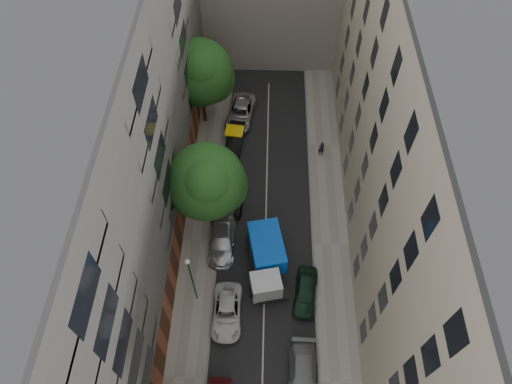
{
  "coord_description": "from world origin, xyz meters",
  "views": [
    {
      "loc": [
        -0.22,
        -18.62,
        34.0
      ],
      "look_at": [
        -0.83,
        1.04,
        6.0
      ],
      "focal_mm": 32.0,
      "sensor_mm": 36.0,
      "label": 1
    }
  ],
  "objects_px": {
    "car_left_2": "(227,312)",
    "car_left_5": "(235,139)",
    "tarp_truck": "(266,259)",
    "tree_mid": "(208,184)",
    "pedestrian": "(321,148)",
    "car_left_4": "(235,197)",
    "lamp_post": "(191,276)",
    "car_left_6": "(241,112)",
    "car_right_2": "(306,292)",
    "tree_far": "(200,75)",
    "car_left_3": "(222,240)",
    "car_right_1": "(303,376)"
  },
  "relations": [
    {
      "from": "car_left_2",
      "to": "car_left_5",
      "type": "relative_size",
      "value": 1.07
    },
    {
      "from": "tarp_truck",
      "to": "tree_mid",
      "type": "relative_size",
      "value": 0.7
    },
    {
      "from": "car_left_2",
      "to": "pedestrian",
      "type": "bearing_deg",
      "value": 63.57
    },
    {
      "from": "car_left_4",
      "to": "tree_mid",
      "type": "xyz_separation_m",
      "value": [
        -1.7,
        -2.59,
        5.48
      ]
    },
    {
      "from": "car_left_5",
      "to": "lamp_post",
      "type": "distance_m",
      "value": 16.57
    },
    {
      "from": "car_left_6",
      "to": "car_right_2",
      "type": "distance_m",
      "value": 20.11
    },
    {
      "from": "car_right_2",
      "to": "pedestrian",
      "type": "height_order",
      "value": "pedestrian"
    },
    {
      "from": "car_left_4",
      "to": "car_left_2",
      "type": "bearing_deg",
      "value": -83.77
    },
    {
      "from": "car_left_6",
      "to": "tree_far",
      "type": "height_order",
      "value": "tree_far"
    },
    {
      "from": "car_left_4",
      "to": "car_left_5",
      "type": "xyz_separation_m",
      "value": [
        -0.39,
        6.89,
        0.01
      ]
    },
    {
      "from": "car_left_4",
      "to": "tree_far",
      "type": "relative_size",
      "value": 0.45
    },
    {
      "from": "tree_mid",
      "to": "tree_far",
      "type": "xyz_separation_m",
      "value": [
        -1.8,
        12.37,
        -0.09
      ]
    },
    {
      "from": "tarp_truck",
      "to": "car_left_3",
      "type": "distance_m",
      "value": 4.32
    },
    {
      "from": "car_left_2",
      "to": "tree_mid",
      "type": "distance_m",
      "value": 9.77
    },
    {
      "from": "car_left_2",
      "to": "tree_far",
      "type": "height_order",
      "value": "tree_far"
    },
    {
      "from": "car_left_2",
      "to": "tree_mid",
      "type": "height_order",
      "value": "tree_mid"
    },
    {
      "from": "car_left_6",
      "to": "lamp_post",
      "type": "distance_m",
      "value": 20.12
    },
    {
      "from": "car_right_1",
      "to": "car_right_2",
      "type": "distance_m",
      "value": 6.21
    },
    {
      "from": "car_left_5",
      "to": "car_right_1",
      "type": "distance_m",
      "value": 22.61
    },
    {
      "from": "car_right_1",
      "to": "tree_far",
      "type": "relative_size",
      "value": 0.54
    },
    {
      "from": "car_left_3",
      "to": "lamp_post",
      "type": "distance_m",
      "value": 6.15
    },
    {
      "from": "tree_far",
      "to": "car_right_2",
      "type": "bearing_deg",
      "value": -62.83
    },
    {
      "from": "car_right_1",
      "to": "pedestrian",
      "type": "bearing_deg",
      "value": 85.75
    },
    {
      "from": "car_left_3",
      "to": "car_left_4",
      "type": "xyz_separation_m",
      "value": [
        0.8,
        4.31,
        -0.04
      ]
    },
    {
      "from": "car_left_2",
      "to": "car_right_1",
      "type": "bearing_deg",
      "value": -38.83
    },
    {
      "from": "tarp_truck",
      "to": "car_left_6",
      "type": "height_order",
      "value": "tarp_truck"
    },
    {
      "from": "car_left_4",
      "to": "tree_far",
      "type": "xyz_separation_m",
      "value": [
        -3.5,
        9.78,
        5.39
      ]
    },
    {
      "from": "car_right_2",
      "to": "pedestrian",
      "type": "bearing_deg",
      "value": 89.45
    },
    {
      "from": "car_left_3",
      "to": "car_right_1",
      "type": "height_order",
      "value": "car_left_3"
    },
    {
      "from": "car_left_6",
      "to": "pedestrian",
      "type": "xyz_separation_m",
      "value": [
        7.91,
        -4.78,
        0.22
      ]
    },
    {
      "from": "tree_far",
      "to": "pedestrian",
      "type": "distance_m",
      "value": 13.16
    },
    {
      "from": "tree_mid",
      "to": "car_left_3",
      "type": "bearing_deg",
      "value": -62.27
    },
    {
      "from": "tree_far",
      "to": "lamp_post",
      "type": "xyz_separation_m",
      "value": [
        1.07,
        -18.98,
        -2.0
      ]
    },
    {
      "from": "tarp_truck",
      "to": "lamp_post",
      "type": "height_order",
      "value": "lamp_post"
    },
    {
      "from": "car_left_3",
      "to": "tree_far",
      "type": "distance_m",
      "value": 15.31
    },
    {
      "from": "car_right_2",
      "to": "car_left_4",
      "type": "bearing_deg",
      "value": 131.55
    },
    {
      "from": "tarp_truck",
      "to": "car_right_2",
      "type": "height_order",
      "value": "tarp_truck"
    },
    {
      "from": "car_left_3",
      "to": "tree_far",
      "type": "relative_size",
      "value": 0.56
    },
    {
      "from": "tarp_truck",
      "to": "car_left_4",
      "type": "relative_size",
      "value": 1.55
    },
    {
      "from": "car_left_3",
      "to": "lamp_post",
      "type": "xyz_separation_m",
      "value": [
        -1.64,
        -4.89,
        3.35
      ]
    },
    {
      "from": "tree_far",
      "to": "lamp_post",
      "type": "bearing_deg",
      "value": -86.78
    },
    {
      "from": "car_left_2",
      "to": "car_left_6",
      "type": "bearing_deg",
      "value": 89.64
    },
    {
      "from": "car_left_2",
      "to": "car_left_4",
      "type": "relative_size",
      "value": 1.12
    },
    {
      "from": "tree_mid",
      "to": "car_left_2",
      "type": "bearing_deg",
      "value": -77.78
    },
    {
      "from": "car_right_2",
      "to": "tree_mid",
      "type": "relative_size",
      "value": 0.46
    },
    {
      "from": "car_left_6",
      "to": "lamp_post",
      "type": "bearing_deg",
      "value": -89.03
    },
    {
      "from": "car_left_6",
      "to": "car_right_2",
      "type": "bearing_deg",
      "value": -64.66
    },
    {
      "from": "tarp_truck",
      "to": "car_left_4",
      "type": "distance_m",
      "value": 7.08
    },
    {
      "from": "car_left_5",
      "to": "car_right_2",
      "type": "xyz_separation_m",
      "value": [
        6.37,
        -15.6,
        0.01
      ]
    },
    {
      "from": "tarp_truck",
      "to": "tree_far",
      "type": "distance_m",
      "value": 17.99
    }
  ]
}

